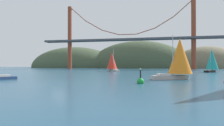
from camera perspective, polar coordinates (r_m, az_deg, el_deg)
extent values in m
plane|color=navy|center=(30.43, -15.84, -6.10)|extent=(360.00, 360.00, 0.00)
ellipsoid|color=#425138|center=(162.21, 8.20, -1.53)|extent=(88.74, 44.00, 47.09)
ellipsoid|color=#425138|center=(175.99, -11.71, -1.44)|extent=(84.49, 44.00, 38.55)
ellipsoid|color=#6B664C|center=(168.43, 27.24, -1.44)|extent=(56.11, 44.00, 35.66)
cylinder|color=brown|center=(135.11, -12.94, 7.61)|extent=(2.80, 2.80, 43.92)
cylinder|color=brown|center=(126.41, 23.93, 8.20)|extent=(2.80, 2.80, 43.92)
cube|color=#47474C|center=(123.85, 4.85, 7.25)|extent=(118.36, 6.00, 1.20)
cylinder|color=brown|center=(136.23, -10.60, 14.73)|extent=(12.10, 0.50, 10.80)
cylinder|color=brown|center=(130.37, -5.70, 11.49)|extent=(12.02, 0.50, 7.38)
cylinder|color=brown|center=(126.49, -0.53, 9.45)|extent=(11.91, 0.50, 3.96)
cylinder|color=brown|center=(124.36, 4.85, 8.82)|extent=(11.77, 0.50, 0.50)
cylinder|color=brown|center=(123.90, 10.34, 9.67)|extent=(11.91, 0.50, 3.96)
cylinder|color=brown|center=(125.28, 15.84, 12.00)|extent=(12.02, 0.50, 7.38)
cylinder|color=brown|center=(128.87, 21.26, 15.65)|extent=(12.10, 0.50, 10.80)
cube|color=black|center=(80.31, 28.02, -2.29)|extent=(5.50, 6.37, 0.74)
cube|color=beige|center=(79.20, 27.72, -1.92)|extent=(2.44, 2.56, 0.36)
cylinder|color=#B2B2B7|center=(80.91, 28.17, 1.09)|extent=(0.14, 0.14, 8.76)
cone|color=teal|center=(82.25, 28.52, 0.97)|extent=(6.45, 6.45, 7.88)
cube|color=#B7B2A8|center=(76.97, 0.69, -2.41)|extent=(5.53, 6.23, 0.80)
cube|color=beige|center=(75.92, 1.11, -1.99)|extent=(2.40, 2.51, 0.36)
cylinder|color=#B2B2B7|center=(77.53, 0.47, 1.05)|extent=(0.14, 0.14, 8.50)
cone|color=red|center=(78.78, -0.02, 0.70)|extent=(6.41, 6.41, 7.02)
cube|color=#B7B2A8|center=(39.00, 17.39, -4.25)|extent=(7.46, 4.74, 0.83)
cube|color=beige|center=(38.31, 15.68, -3.43)|extent=(2.73, 2.25, 0.36)
cylinder|color=#B2B2B7|center=(39.34, 18.30, 2.36)|extent=(0.14, 0.14, 8.19)
cone|color=orange|center=(40.21, 20.27, 2.09)|extent=(6.28, 6.28, 7.29)
cube|color=beige|center=(42.85, -30.59, -3.41)|extent=(2.66, 2.78, 0.36)
sphere|color=green|center=(29.63, 8.81, -5.68)|extent=(1.10, 1.10, 1.10)
cylinder|color=black|center=(29.55, 8.81, -3.66)|extent=(0.20, 0.20, 1.60)
sphere|color=#F2EA99|center=(29.52, 8.81, -1.87)|extent=(0.24, 0.24, 0.24)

